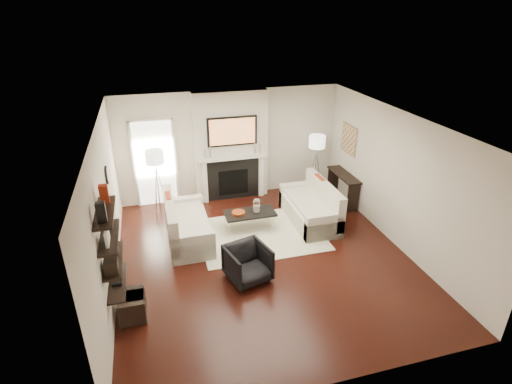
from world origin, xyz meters
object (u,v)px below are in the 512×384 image
object	(u,v)px
loveseat_left_base	(189,231)
loveseat_right_base	(309,213)
ottoman_near	(132,303)
armchair	(248,262)
lamp_right_shade	(317,142)
lamp_left_shade	(154,157)
coffee_table	(250,213)

from	to	relation	value
loveseat_left_base	loveseat_right_base	size ratio (longest dim) A/B	1.00
loveseat_right_base	ottoman_near	distance (m)	4.38
loveseat_left_base	ottoman_near	xyz separation A→B (m)	(-1.13, -2.00, -0.01)
armchair	lamp_right_shade	bearing A→B (deg)	34.39
lamp_left_shade	lamp_right_shade	xyz separation A→B (m)	(3.90, 0.04, 0.00)
loveseat_left_base	armchair	bearing A→B (deg)	-61.99
armchair	loveseat_right_base	bearing A→B (deg)	26.93
loveseat_left_base	armchair	world-z (taller)	armchair
coffee_table	ottoman_near	bearing A→B (deg)	-140.22
lamp_right_shade	loveseat_left_base	bearing A→B (deg)	-158.86
loveseat_right_base	lamp_left_shade	distance (m)	3.69
ottoman_near	loveseat_right_base	bearing A→B (deg)	27.95
armchair	lamp_left_shade	world-z (taller)	lamp_left_shade
armchair	lamp_left_shade	distance (m)	3.38
loveseat_left_base	coffee_table	xyz separation A→B (m)	(1.34, 0.06, 0.19)
lamp_left_shade	ottoman_near	world-z (taller)	lamp_left_shade
coffee_table	armchair	bearing A→B (deg)	-105.84
loveseat_left_base	lamp_left_shade	xyz separation A→B (m)	(-0.51, 1.27, 1.24)
loveseat_right_base	ottoman_near	world-z (taller)	loveseat_right_base
loveseat_right_base	lamp_left_shade	bearing A→B (deg)	159.56
ottoman_near	loveseat_left_base	bearing A→B (deg)	60.46
lamp_left_shade	lamp_right_shade	size ratio (longest dim) A/B	1.00
loveseat_left_base	lamp_right_shade	bearing A→B (deg)	21.14
coffee_table	armchair	xyz separation A→B (m)	(-0.48, -1.69, -0.04)
loveseat_left_base	lamp_right_shade	size ratio (longest dim) A/B	4.50
loveseat_left_base	ottoman_near	size ratio (longest dim) A/B	4.50
armchair	ottoman_near	size ratio (longest dim) A/B	1.81
loveseat_left_base	lamp_left_shade	world-z (taller)	lamp_left_shade
lamp_right_shade	coffee_table	bearing A→B (deg)	-148.59
loveseat_right_base	coffee_table	size ratio (longest dim) A/B	1.64
lamp_right_shade	ottoman_near	xyz separation A→B (m)	(-4.52, -3.31, -1.25)
armchair	lamp_right_shade	world-z (taller)	lamp_right_shade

